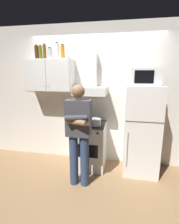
% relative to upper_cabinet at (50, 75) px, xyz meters
% --- Properties ---
extents(ground_plane, '(7.00, 7.00, 0.00)m').
position_rel_upper_cabinet_xyz_m(ground_plane, '(0.85, -0.37, -1.75)').
color(ground_plane, olive).
extents(back_wall_tiled, '(4.80, 0.10, 2.70)m').
position_rel_upper_cabinet_xyz_m(back_wall_tiled, '(0.85, 0.23, -0.40)').
color(back_wall_tiled, silver).
rests_on(back_wall_tiled, ground_plane).
extents(upper_cabinet, '(0.90, 0.37, 0.60)m').
position_rel_upper_cabinet_xyz_m(upper_cabinet, '(0.00, 0.00, 0.00)').
color(upper_cabinet, silver).
extents(stove_oven, '(0.60, 0.62, 0.87)m').
position_rel_upper_cabinet_xyz_m(stove_oven, '(0.80, -0.13, -1.32)').
color(stove_oven, white).
rests_on(stove_oven, ground_plane).
extents(range_hood, '(0.60, 0.44, 0.75)m').
position_rel_upper_cabinet_xyz_m(range_hood, '(0.80, 0.00, -0.15)').
color(range_hood, white).
extents(refrigerator, '(0.60, 0.62, 1.60)m').
position_rel_upper_cabinet_xyz_m(refrigerator, '(1.75, -0.12, -0.95)').
color(refrigerator, white).
rests_on(refrigerator, ground_plane).
extents(microwave, '(0.48, 0.37, 0.28)m').
position_rel_upper_cabinet_xyz_m(microwave, '(1.75, -0.11, -0.01)').
color(microwave, silver).
rests_on(microwave, refrigerator).
extents(person_standing, '(0.38, 0.33, 1.64)m').
position_rel_upper_cabinet_xyz_m(person_standing, '(0.75, -0.73, -0.85)').
color(person_standing, navy).
rests_on(person_standing, ground_plane).
extents(cooking_pot, '(0.30, 0.20, 0.13)m').
position_rel_upper_cabinet_xyz_m(cooking_pot, '(0.93, -0.24, -0.81)').
color(cooking_pot, '#B7BABF').
rests_on(cooking_pot, stove_oven).
extents(bottle_canister_steel, '(0.10, 0.10, 0.20)m').
position_rel_upper_cabinet_xyz_m(bottle_canister_steel, '(0.03, -0.02, 0.40)').
color(bottle_canister_steel, '#B2B5BA').
rests_on(bottle_canister_steel, upper_cabinet).
extents(bottle_rum_dark, '(0.08, 0.08, 0.26)m').
position_rel_upper_cabinet_xyz_m(bottle_rum_dark, '(-0.26, 0.03, 0.42)').
color(bottle_rum_dark, '#47230F').
rests_on(bottle_rum_dark, upper_cabinet).
extents(bottle_olive_oil, '(0.06, 0.06, 0.25)m').
position_rel_upper_cabinet_xyz_m(bottle_olive_oil, '(-0.17, 0.01, 0.42)').
color(bottle_olive_oil, '#4C6B19').
rests_on(bottle_olive_oil, upper_cabinet).
extents(bottle_liquor_amber, '(0.08, 0.08, 0.26)m').
position_rel_upper_cabinet_xyz_m(bottle_liquor_amber, '(0.26, 0.03, 0.42)').
color(bottle_liquor_amber, '#B7721E').
rests_on(bottle_liquor_amber, upper_cabinet).
extents(bottle_beer_brown, '(0.06, 0.06, 0.27)m').
position_rel_upper_cabinet_xyz_m(bottle_beer_brown, '(-0.07, -0.02, 0.43)').
color(bottle_beer_brown, brown).
rests_on(bottle_beer_brown, upper_cabinet).
extents(bottle_vodka_clear, '(0.07, 0.07, 0.29)m').
position_rel_upper_cabinet_xyz_m(bottle_vodka_clear, '(0.17, -0.00, 0.44)').
color(bottle_vodka_clear, silver).
rests_on(bottle_vodka_clear, upper_cabinet).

